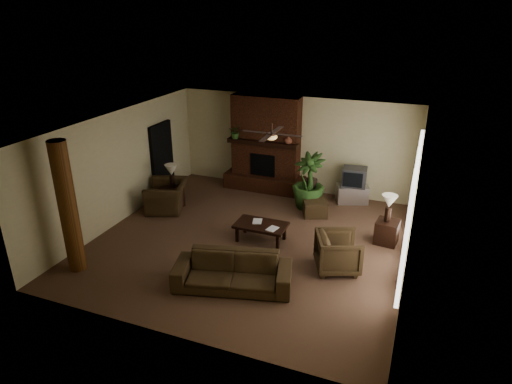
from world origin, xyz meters
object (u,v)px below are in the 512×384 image
at_px(tv_stand, 352,194).
at_px(armchair_left, 167,191).
at_px(coffee_table, 261,226).
at_px(side_table_right, 387,232).
at_px(sofa, 232,267).
at_px(armchair_right, 338,251).
at_px(ottoman, 315,208).
at_px(floor_plant, 308,193).
at_px(lamp_left, 171,172).
at_px(log_column, 68,208).
at_px(floor_vase, 311,188).
at_px(lamp_right, 389,203).
at_px(side_table_left, 172,197).

bearing_deg(tv_stand, armchair_left, -174.41).
xyz_separation_m(coffee_table, side_table_right, (2.77, 0.96, -0.10)).
height_order(sofa, armchair_right, sofa).
bearing_deg(side_table_right, tv_stand, 119.54).
bearing_deg(ottoman, armchair_left, -164.21).
height_order(tv_stand, floor_plant, floor_plant).
distance_m(armchair_left, lamp_left, 0.55).
bearing_deg(lamp_left, armchair_right, -17.88).
bearing_deg(coffee_table, log_column, -141.46).
xyz_separation_m(coffee_table, tv_stand, (1.60, 3.02, -0.12)).
distance_m(sofa, side_table_right, 3.92).
bearing_deg(floor_plant, ottoman, -52.18).
bearing_deg(floor_vase, armchair_left, -152.60).
xyz_separation_m(armchair_left, lamp_left, (0.03, 0.25, 0.49)).
distance_m(armchair_right, floor_vase, 3.45).
bearing_deg(floor_plant, lamp_right, -29.73).
bearing_deg(coffee_table, lamp_right, 19.36).
bearing_deg(tv_stand, floor_vase, -177.85).
bearing_deg(side_table_left, coffee_table, -17.42).
relative_size(sofa, tv_stand, 2.69).
bearing_deg(ottoman, lamp_right, -24.45).
bearing_deg(lamp_left, sofa, -43.48).
xyz_separation_m(sofa, side_table_left, (-3.11, 2.88, -0.17)).
height_order(armchair_left, coffee_table, armchair_left).
xyz_separation_m(armchair_left, side_table_left, (0.02, 0.19, -0.24)).
relative_size(log_column, ottoman, 4.67).
bearing_deg(ottoman, side_table_left, -166.82).
bearing_deg(side_table_left, armchair_right, -17.23).
height_order(coffee_table, lamp_left, lamp_left).
height_order(armchair_left, lamp_right, lamp_right).
xyz_separation_m(floor_vase, side_table_right, (2.25, -1.60, -0.16)).
height_order(log_column, ottoman, log_column).
xyz_separation_m(coffee_table, floor_plant, (0.53, 2.22, 0.06)).
height_order(armchair_left, floor_vase, armchair_left).
height_order(side_table_left, lamp_left, lamp_left).
xyz_separation_m(floor_plant, lamp_left, (-3.49, -1.23, 0.57)).
height_order(log_column, lamp_left, log_column).
relative_size(lamp_left, side_table_right, 1.18).
bearing_deg(floor_plant, floor_vase, 92.29).
bearing_deg(lamp_right, floor_vase, 144.22).
xyz_separation_m(log_column, coffee_table, (3.18, 2.53, -1.03)).
bearing_deg(lamp_right, side_table_left, -179.69).
bearing_deg(floor_plant, side_table_left, -159.78).
height_order(armchair_right, tv_stand, armchair_right).
bearing_deg(side_table_left, ottoman, 13.18).
xyz_separation_m(ottoman, side_table_left, (-3.81, -0.89, 0.08)).
xyz_separation_m(sofa, armchair_left, (-3.13, 2.69, 0.06)).
xyz_separation_m(sofa, lamp_left, (-3.10, 2.94, 0.55)).
distance_m(armchair_right, floor_plant, 3.14).
height_order(tv_stand, side_table_right, side_table_right).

